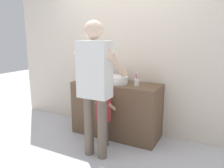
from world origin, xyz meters
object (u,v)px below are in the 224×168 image
(child_toddler, at_px, (104,113))
(adult_parent, at_px, (95,78))
(soap_bottle, at_px, (95,76))
(toothbrush_cup, at_px, (137,82))

(child_toddler, xyz_separation_m, adult_parent, (0.05, -0.30, 0.56))
(soap_bottle, height_order, adult_parent, adult_parent)
(child_toddler, bearing_deg, soap_bottle, 133.52)
(child_toddler, distance_m, adult_parent, 0.63)
(toothbrush_cup, height_order, soap_bottle, toothbrush_cup)
(adult_parent, bearing_deg, soap_bottle, 122.23)
(soap_bottle, distance_m, adult_parent, 0.86)
(toothbrush_cup, distance_m, child_toddler, 0.65)
(child_toddler, bearing_deg, adult_parent, -79.97)
(soap_bottle, relative_size, child_toddler, 0.20)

